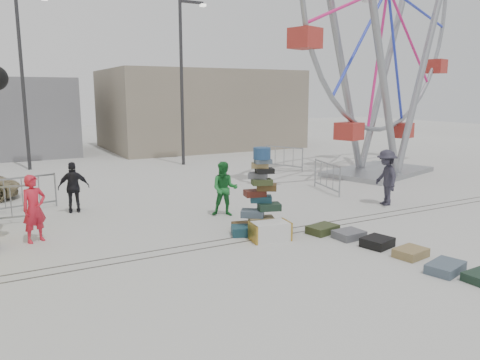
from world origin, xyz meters
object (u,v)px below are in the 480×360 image
lamp_post_left (24,73)px  pedestrian_black (74,187)px  ferris_wheel (387,13)px  pedestrian_red (34,209)px  steamer_trunk (270,231)px  barricade_wheel_back (284,158)px  barricade_dummy_c (22,194)px  suitcase_tower (261,209)px  pedestrian_grey (386,177)px  pedestrian_green (225,189)px  lamp_post_right (183,74)px  barricade_wheel_front (327,177)px

lamp_post_left → pedestrian_black: (0.40, -9.43, -3.71)m
ferris_wheel → pedestrian_red: 16.05m
steamer_trunk → barricade_wheel_back: bearing=62.6°
barricade_dummy_c → pedestrian_red: (0.05, -3.42, 0.28)m
suitcase_tower → pedestrian_grey: 5.21m
pedestrian_green → steamer_trunk: bearing=-62.1°
pedestrian_red → pedestrian_grey: (10.36, -1.27, 0.07)m
suitcase_tower → lamp_post_right: bearing=102.2°
lamp_post_right → pedestrian_grey: size_ratio=4.44×
barricade_dummy_c → pedestrian_black: (1.37, -0.90, 0.23)m
lamp_post_left → pedestrian_grey: size_ratio=4.44×
barricade_wheel_front → pedestrian_red: 10.09m
pedestrian_black → barricade_wheel_back: bearing=-151.1°
pedestrian_green → barricade_dummy_c: bearing=176.4°
barricade_dummy_c → barricade_wheel_front: size_ratio=1.00×
steamer_trunk → pedestrian_red: (-5.10, 2.63, 0.61)m
suitcase_tower → pedestrian_black: suitcase_tower is taller
suitcase_tower → steamer_trunk: suitcase_tower is taller
steamer_trunk → barricade_dummy_c: (-5.15, 6.05, 0.33)m
pedestrian_green → pedestrian_grey: pedestrian_grey is taller
ferris_wheel → pedestrian_red: ferris_wheel is taller
pedestrian_green → pedestrian_red: bearing=-150.4°
lamp_post_right → barricade_wheel_front: lamp_post_right is taller
steamer_trunk → pedestrian_black: bearing=134.4°
lamp_post_left → lamp_post_right: bearing=-15.9°
pedestrian_grey → barricade_wheel_front: bearing=-151.9°
ferris_wheel → lamp_post_right: bearing=117.7°
barricade_wheel_front → pedestrian_grey: bearing=-159.2°
pedestrian_grey → steamer_trunk: bearing=-55.6°
steamer_trunk → pedestrian_green: pedestrian_green is taller
pedestrian_green → pedestrian_black: (-3.85, 2.51, -0.03)m
steamer_trunk → barricade_wheel_front: size_ratio=0.48×
pedestrian_red → barricade_wheel_back: bearing=4.6°
barricade_wheel_front → pedestrian_green: 5.00m
suitcase_tower → pedestrian_red: 5.59m
lamp_post_left → barricade_wheel_back: size_ratio=4.00×
ferris_wheel → suitcase_tower: bearing=-167.3°
lamp_post_left → ferris_wheel: (13.58, -8.75, 2.45)m
lamp_post_right → barricade_wheel_back: lamp_post_right is taller
steamer_trunk → ferris_wheel: bearing=40.1°
ferris_wheel → pedestrian_green: bearing=-177.6°
pedestrian_red → pedestrian_green: (5.17, 0.01, -0.02)m
suitcase_tower → barricade_dummy_c: bearing=159.1°
lamp_post_left → barricade_dummy_c: 9.45m
suitcase_tower → pedestrian_red: suitcase_tower is taller
pedestrian_green → suitcase_tower: bearing=-59.3°
suitcase_tower → pedestrian_black: (-3.89, 4.52, 0.15)m
pedestrian_green → lamp_post_right: bearing=104.1°
barricade_wheel_back → pedestrian_grey: pedestrian_grey is taller
lamp_post_left → pedestrian_red: bearing=-94.4°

